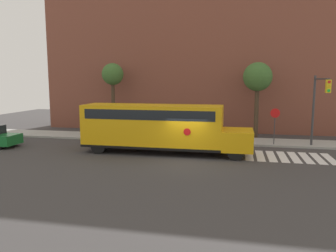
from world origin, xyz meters
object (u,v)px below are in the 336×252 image
(school_bus, at_px, (158,126))
(stop_sign, at_px, (275,122))
(tree_near_sidewalk, at_px, (113,76))
(tree_far_sidewalk, at_px, (258,78))
(traffic_light, at_px, (318,100))

(school_bus, relative_size, stop_sign, 3.98)
(stop_sign, bearing_deg, school_bus, -153.31)
(tree_near_sidewalk, bearing_deg, tree_far_sidewalk, -1.43)
(school_bus, xyz_separation_m, tree_near_sidewalk, (-6.18, 7.71, 3.37))
(school_bus, height_order, traffic_light, traffic_light)
(stop_sign, relative_size, tree_near_sidewalk, 0.44)
(stop_sign, bearing_deg, traffic_light, -20.62)
(school_bus, height_order, tree_near_sidewalk, tree_near_sidewalk)
(school_bus, distance_m, stop_sign, 8.80)
(school_bus, distance_m, tree_near_sidewalk, 10.44)
(stop_sign, relative_size, traffic_light, 0.54)
(tree_near_sidewalk, bearing_deg, traffic_light, -15.90)
(traffic_light, distance_m, tree_far_sidewalk, 6.04)
(school_bus, xyz_separation_m, traffic_light, (10.52, 2.95, 1.65))
(tree_near_sidewalk, xyz_separation_m, tree_far_sidewalk, (12.89, -0.32, -0.19))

